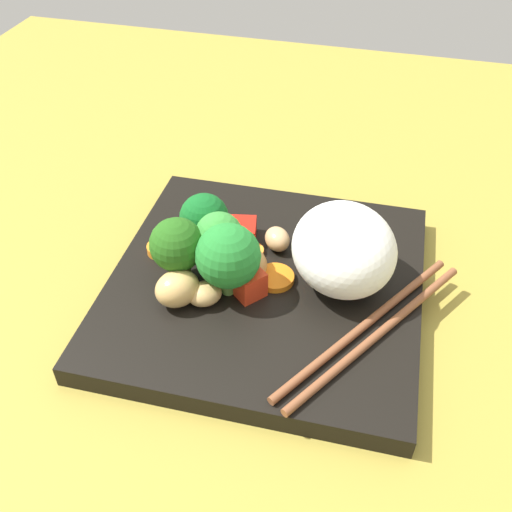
{
  "coord_description": "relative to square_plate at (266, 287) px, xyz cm",
  "views": [
    {
      "loc": [
        -34.95,
        -8.32,
        35.85
      ],
      "look_at": [
        0.34,
        0.93,
        3.87
      ],
      "focal_mm": 41.65,
      "sensor_mm": 36.0,
      "label": 1
    }
  ],
  "objects": [
    {
      "name": "broccoli_floret_2",
      "position": [
        -1.92,
        6.8,
        4.56
      ],
      "size": [
        4.38,
        4.38,
        6.01
      ],
      "color": "#5C903C",
      "rests_on": "square_plate"
    },
    {
      "name": "chicken_piece_1",
      "position": [
        -3.83,
        4.05,
        1.83
      ],
      "size": [
        3.58,
        3.66,
        1.78
      ],
      "primitive_type": "ellipsoid",
      "rotation": [
        0.0,
        0.0,
        5.35
      ],
      "color": "tan",
      "rests_on": "square_plate"
    },
    {
      "name": "rice_mound",
      "position": [
        1.34,
        -6.0,
        4.36
      ],
      "size": [
        11.84,
        11.39,
        6.85
      ],
      "primitive_type": "ellipsoid",
      "rotation": [
        0.0,
        0.0,
        3.59
      ],
      "color": "white",
      "rests_on": "square_plate"
    },
    {
      "name": "chicken_piece_2",
      "position": [
        4.12,
        0.29,
        1.91
      ],
      "size": [
        3.39,
        3.26,
        1.95
      ],
      "primitive_type": "ellipsoid",
      "rotation": [
        0.0,
        0.0,
        0.62
      ],
      "color": "tan",
      "rests_on": "square_plate"
    },
    {
      "name": "broccoli_floret_3",
      "position": [
        0.23,
        3.91,
        4.52
      ],
      "size": [
        3.94,
        3.94,
        5.83
      ],
      "color": "#82BF5D",
      "rests_on": "square_plate"
    },
    {
      "name": "broccoli_floret_1",
      "position": [
        2.93,
        6.2,
        3.89
      ],
      "size": [
        4.26,
        4.26,
        5.2
      ],
      "color": "#659E50",
      "rests_on": "square_plate"
    },
    {
      "name": "carrot_slice_3",
      "position": [
        0.25,
        -0.78,
        1.21
      ],
      "size": [
        4.46,
        4.46,
        0.54
      ],
      "primitive_type": "cylinder",
      "rotation": [
        0.0,
        0.0,
        4.06
      ],
      "color": "orange",
      "rests_on": "square_plate"
    },
    {
      "name": "chopstick_pair",
      "position": [
        -3.71,
        -9.18,
        1.26
      ],
      "size": [
        18.18,
        12.34,
        0.65
      ],
      "rotation": [
        0.0,
        0.0,
        5.73
      ],
      "color": "brown",
      "rests_on": "square_plate"
    },
    {
      "name": "pepper_chunk_0",
      "position": [
        -2.22,
        0.72,
        2.09
      ],
      "size": [
        2.8,
        2.74,
        2.31
      ],
      "primitive_type": "cube",
      "rotation": [
        0.0,
        0.0,
        5.58
      ],
      "color": "red",
      "rests_on": "square_plate"
    },
    {
      "name": "carrot_slice_1",
      "position": [
        0.43,
        7.73,
        1.23
      ],
      "size": [
        2.81,
        2.81,
        0.58
      ],
      "primitive_type": "cylinder",
      "rotation": [
        0.0,
        0.0,
        4.13
      ],
      "color": "orange",
      "rests_on": "square_plate"
    },
    {
      "name": "pepper_chunk_1",
      "position": [
        4.6,
        3.52,
        1.74
      ],
      "size": [
        3.15,
        3.28,
        1.61
      ],
      "primitive_type": "cube",
      "rotation": [
        0.0,
        0.0,
        3.34
      ],
      "color": "red",
      "rests_on": "square_plate"
    },
    {
      "name": "broccoli_floret_0",
      "position": [
        -2.09,
        2.54,
        4.59
      ],
      "size": [
        5.18,
        5.18,
        6.37
      ],
      "color": "#60993F",
      "rests_on": "square_plate"
    },
    {
      "name": "chicken_piece_3",
      "position": [
        -4.33,
        6.08,
        2.37
      ],
      "size": [
        4.77,
        4.72,
        2.86
      ],
      "primitive_type": "ellipsoid",
      "rotation": [
        0.0,
        0.0,
        5.56
      ],
      "color": "tan",
      "rests_on": "square_plate"
    },
    {
      "name": "chicken_piece_0",
      "position": [
        -0.07,
        1.44,
        2.18
      ],
      "size": [
        4.38,
        4.1,
        2.48
      ],
      "primitive_type": "ellipsoid",
      "rotation": [
        0.0,
        0.0,
        3.52
      ],
      "color": "#B78247",
      "rests_on": "square_plate"
    },
    {
      "name": "ground_plane",
      "position": [
        0.0,
        0.0,
        -1.94
      ],
      "size": [
        110.0,
        110.0,
        2.0
      ],
      "primitive_type": "cube",
      "color": "olive"
    },
    {
      "name": "carrot_slice_2",
      "position": [
        2.83,
        1.93,
        1.15
      ],
      "size": [
        2.6,
        2.6,
        0.43
      ],
      "primitive_type": "cylinder",
      "rotation": [
        0.0,
        0.0,
        2.81
      ],
      "color": "orange",
      "rests_on": "square_plate"
    },
    {
      "name": "carrot_slice_0",
      "position": [
        0.95,
        9.71,
        1.31
      ],
      "size": [
        3.26,
        3.26,
        0.75
      ],
      "primitive_type": "cylinder",
      "rotation": [
        0.0,
        0.0,
        0.99
      ],
      "color": "orange",
      "rests_on": "square_plate"
    },
    {
      "name": "square_plate",
      "position": [
        0.0,
        0.0,
        0.0
      ],
      "size": [
        26.06,
        26.06,
        1.87
      ],
      "primitive_type": "cube",
      "rotation": [
        0.0,
        0.0,
        0.02
      ],
      "color": "black",
      "rests_on": "ground_plane"
    }
  ]
}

